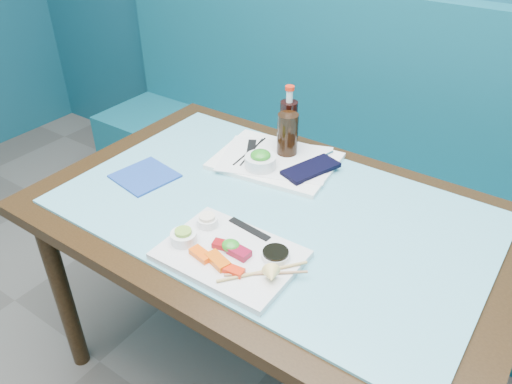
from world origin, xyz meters
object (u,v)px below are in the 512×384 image
Objects in this scene: booth_bench at (373,188)px; seaweed_bowl at (260,162)px; dining_table at (272,232)px; cola_bottle_body at (288,125)px; sashimi_plate at (230,255)px; cola_glass at (288,134)px; blue_napkin at (145,176)px; serving_tray at (276,161)px.

seaweed_bowl is at bearing -101.80° from booth_bench.
dining_table is 0.42m from cola_bottle_body.
booth_bench is at bearing 90.82° from sashimi_plate.
cola_glass is 0.49m from blue_napkin.
seaweed_bowl is 0.60× the size of cola_bottle_body.
blue_napkin is at bearing -139.70° from seaweed_bowl.
serving_tray is at bearing -102.30° from booth_bench.
cola_glass is at bearing 105.79° from sashimi_plate.
serving_tray is (-0.13, -0.62, 0.39)m from booth_bench.
serving_tray is at bearing 82.41° from seaweed_bowl.
cola_glass is (0.01, 0.05, 0.08)m from serving_tray.
cola_glass is 0.84× the size of cola_bottle_body.
booth_bench is 0.82m from seaweed_bowl.
booth_bench is 0.70m from cola_bottle_body.
serving_tray reaches higher than blue_napkin.
sashimi_plate reaches higher than blue_napkin.
seaweed_bowl reaches higher than blue_napkin.
dining_table is at bearing 96.77° from sashimi_plate.
seaweed_bowl is 0.60× the size of blue_napkin.
cola_bottle_body is (-0.04, 0.06, -0.00)m from cola_glass.
cola_glass reaches higher than serving_tray.
dining_table is at bearing -90.00° from booth_bench.
booth_bench is 1.10m from blue_napkin.
cola_bottle_body is at bearing 115.12° from dining_table.
seaweed_bowl reaches higher than dining_table.
cola_bottle_body is at bearing 94.51° from seaweed_bowl.
seaweed_bowl is 0.20m from cola_bottle_body.
booth_bench reaches higher than sashimi_plate.
cola_glass is (0.02, 0.13, 0.05)m from seaweed_bowl.
sashimi_plate is 0.55m from cola_glass.
seaweed_bowl is (-0.18, 0.39, 0.03)m from sashimi_plate.
serving_tray is at bearing -77.84° from cola_bottle_body.
dining_table is 9.72× the size of cola_glass.
booth_bench reaches higher than blue_napkin.
dining_table is 4.02× the size of sashimi_plate.
serving_tray is 0.10m from cola_glass.
booth_bench is 1.15m from sashimi_plate.
booth_bench is at bearing 78.20° from seaweed_bowl.
booth_bench is 20.82× the size of cola_glass.
sashimi_plate is 2.03× the size of cola_bottle_body.
sashimi_plate is at bearing -71.80° from cola_bottle_body.
cola_glass is at bearing 114.05° from dining_table.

